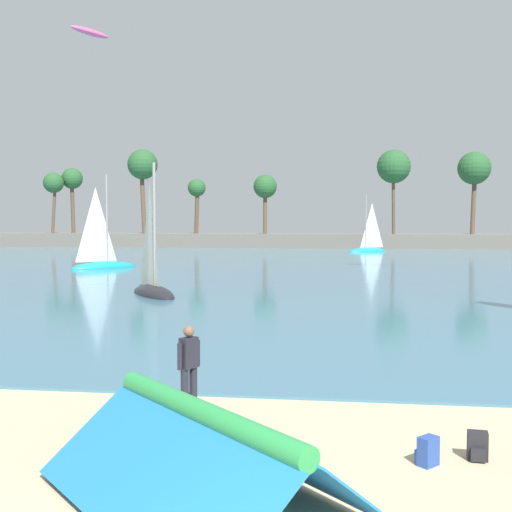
# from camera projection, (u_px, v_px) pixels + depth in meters

# --- Properties ---
(sea) EXTENTS (220.00, 110.24, 0.06)m
(sea) POSITION_uv_depth(u_px,v_px,m) (326.00, 254.00, 68.03)
(sea) COLOR teal
(sea) RESTS_ON ground
(palm_headland) EXTENTS (101.24, 6.33, 12.64)m
(palm_headland) POSITION_uv_depth(u_px,v_px,m) (335.00, 224.00, 82.66)
(palm_headland) COLOR slate
(palm_headland) RESTS_ON ground
(folded_kite) EXTENTS (5.02, 5.05, 1.28)m
(folded_kite) POSITION_uv_depth(u_px,v_px,m) (204.00, 438.00, 8.40)
(folded_kite) COLOR #237FD1
(folded_kite) RESTS_ON ground
(person_at_waterline) EXTENTS (0.36, 0.47, 1.67)m
(person_at_waterline) POSITION_uv_depth(u_px,v_px,m) (189.00, 366.00, 12.46)
(person_at_waterline) COLOR #23232D
(person_at_waterline) RESTS_ON ground
(backpack_by_trailer) EXTENTS (0.32, 0.29, 0.44)m
(backpack_by_trailer) POSITION_uv_depth(u_px,v_px,m) (478.00, 447.00, 10.03)
(backpack_by_trailer) COLOR #232328
(backpack_by_trailer) RESTS_ON ground
(backpack_spare) EXTENTS (0.37, 0.37, 0.44)m
(backpack_spare) POSITION_uv_depth(u_px,v_px,m) (427.00, 452.00, 9.82)
(backpack_spare) COLOR #2D4C9E
(backpack_spare) RESTS_ON ground
(sailboat_near_shore) EXTENTS (4.71, 3.48, 6.70)m
(sailboat_near_shore) POSITION_uv_depth(u_px,v_px,m) (368.00, 246.00, 72.72)
(sailboat_near_shore) COLOR teal
(sailboat_near_shore) RESTS_ON sea
(sailboat_mid_bay) EXTENTS (3.74, 4.62, 6.72)m
(sailboat_mid_bay) POSITION_uv_depth(u_px,v_px,m) (153.00, 282.00, 31.37)
(sailboat_mid_bay) COLOR black
(sailboat_mid_bay) RESTS_ON sea
(sailboat_toward_headland) EXTENTS (4.64, 4.75, 7.40)m
(sailboat_toward_headland) POSITION_uv_depth(u_px,v_px,m) (103.00, 259.00, 48.20)
(sailboat_toward_headland) COLOR teal
(sailboat_toward_headland) RESTS_ON sea
(kite_aloft_low_near_shore) EXTENTS (2.22, 3.05, 0.69)m
(kite_aloft_low_near_shore) POSITION_uv_depth(u_px,v_px,m) (90.00, 32.00, 40.08)
(kite_aloft_low_near_shore) COLOR #EA5693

